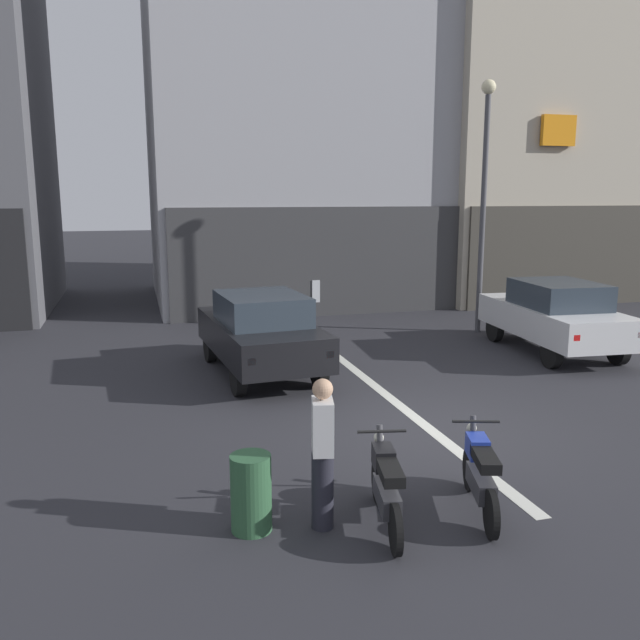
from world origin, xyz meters
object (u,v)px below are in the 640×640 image
car_silver_down_street (314,277)px  motorcycle_black_row_leftmost (386,486)px  car_white_parked_kerbside (555,314)px  trash_bin (251,493)px  motorcycle_blue_row_left_mid (480,473)px  car_black_crossing_near (261,331)px  person_by_motorcycles (323,453)px  street_lamp (484,181)px

car_silver_down_street → motorcycle_black_row_leftmost: 14.72m
car_white_parked_kerbside → motorcycle_black_row_leftmost: 9.22m
car_silver_down_street → trash_bin: 14.81m
motorcycle_black_row_leftmost → motorcycle_blue_row_left_mid: 1.14m
car_black_crossing_near → person_by_motorcycles: bearing=-94.7°
street_lamp → person_by_motorcycles: street_lamp is taller
car_black_crossing_near → motorcycle_blue_row_left_mid: car_black_crossing_near is taller
car_white_parked_kerbside → trash_bin: size_ratio=4.97×
street_lamp → motorcycle_black_row_leftmost: bearing=-124.3°
street_lamp → trash_bin: bearing=-131.0°
motorcycle_black_row_leftmost → trash_bin: (-1.43, 0.29, -0.03)m
car_silver_down_street → motorcycle_blue_row_left_mid: car_silver_down_street is taller
street_lamp → trash_bin: 11.99m
car_black_crossing_near → car_silver_down_street: (3.28, 7.95, 0.00)m
person_by_motorcycles → trash_bin: size_ratio=1.96×
motorcycle_blue_row_left_mid → street_lamp: bearing=61.0°
car_black_crossing_near → motorcycle_black_row_leftmost: bearing=-88.6°
car_silver_down_street → motorcycle_black_row_leftmost: size_ratio=2.59×
car_black_crossing_near → car_white_parked_kerbside: bearing=-0.1°
car_silver_down_street → motorcycle_black_row_leftmost: car_silver_down_street is taller
motorcycle_black_row_leftmost → person_by_motorcycles: person_by_motorcycles is taller
person_by_motorcycles → trash_bin: (-0.75, 0.15, -0.43)m
car_silver_down_street → street_lamp: size_ratio=0.67×
trash_bin → car_white_parked_kerbside: bearing=37.4°
street_lamp → trash_bin: street_lamp is taller
car_white_parked_kerbside → car_silver_down_street: same height
car_black_crossing_near → motorcycle_black_row_leftmost: (0.15, -6.43, -0.43)m
car_black_crossing_near → street_lamp: 7.39m
motorcycle_blue_row_left_mid → car_black_crossing_near: bearing=101.4°
car_silver_down_street → street_lamp: 6.88m
car_white_parked_kerbside → motorcycle_black_row_leftmost: bearing=-135.8°
car_white_parked_kerbside → street_lamp: (-0.49, 2.54, 3.00)m
car_black_crossing_near → trash_bin: (-1.27, -6.14, -0.46)m
car_white_parked_kerbside → car_silver_down_street: size_ratio=0.99×
car_white_parked_kerbside → street_lamp: street_lamp is taller
motorcycle_blue_row_left_mid → car_silver_down_street: bearing=82.1°
car_silver_down_street → motorcycle_black_row_leftmost: (-3.13, -14.38, -0.43)m
car_white_parked_kerbside → street_lamp: bearing=101.0°
car_black_crossing_near → street_lamp: (6.26, 2.52, 3.00)m
car_white_parked_kerbside → car_silver_down_street: (-3.47, 7.96, 0.00)m
street_lamp → car_black_crossing_near: bearing=-158.0°
motorcycle_black_row_leftmost → car_silver_down_street: bearing=77.7°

